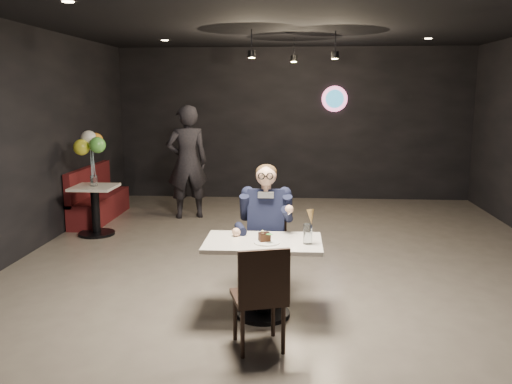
# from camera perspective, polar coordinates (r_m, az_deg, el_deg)

# --- Properties ---
(floor) EXTENTS (9.00, 9.00, 0.00)m
(floor) POSITION_cam_1_polar(r_m,az_deg,el_deg) (6.73, 3.69, -7.96)
(floor) COLOR slate
(floor) RESTS_ON ground
(wall_sign) EXTENTS (0.50, 0.06, 0.50)m
(wall_sign) POSITION_cam_1_polar(r_m,az_deg,el_deg) (10.89, 8.27, 9.68)
(wall_sign) COLOR pink
(wall_sign) RESTS_ON floor
(pendant_lights) EXTENTS (1.40, 1.20, 0.36)m
(pendant_lights) POSITION_cam_1_polar(r_m,az_deg,el_deg) (8.42, 4.04, 15.57)
(pendant_lights) COLOR black
(pendant_lights) RESTS_ON floor
(main_table) EXTENTS (1.10, 0.70, 0.75)m
(main_table) POSITION_cam_1_polar(r_m,az_deg,el_deg) (5.23, 0.74, -9.09)
(main_table) COLOR white
(main_table) RESTS_ON floor
(chair_far) EXTENTS (0.42, 0.46, 0.92)m
(chair_far) POSITION_cam_1_polar(r_m,az_deg,el_deg) (5.73, 1.07, -6.45)
(chair_far) COLOR black
(chair_far) RESTS_ON floor
(chair_near) EXTENTS (0.53, 0.56, 0.92)m
(chair_near) POSITION_cam_1_polar(r_m,az_deg,el_deg) (4.59, 0.27, -10.79)
(chair_near) COLOR black
(chair_near) RESTS_ON floor
(seated_man) EXTENTS (0.60, 0.80, 1.44)m
(seated_man) POSITION_cam_1_polar(r_m,az_deg,el_deg) (5.66, 1.08, -3.93)
(seated_man) COLOR black
(seated_man) RESTS_ON floor
(dessert_plate) EXTENTS (0.24, 0.24, 0.01)m
(dessert_plate) POSITION_cam_1_polar(r_m,az_deg,el_deg) (5.03, 1.17, -5.34)
(dessert_plate) COLOR white
(dessert_plate) RESTS_ON main_table
(cake_slice) EXTENTS (0.12, 0.11, 0.07)m
(cake_slice) POSITION_cam_1_polar(r_m,az_deg,el_deg) (5.05, 0.90, -4.79)
(cake_slice) COLOR black
(cake_slice) RESTS_ON dessert_plate
(mint_leaf) EXTENTS (0.07, 0.04, 0.01)m
(mint_leaf) POSITION_cam_1_polar(r_m,az_deg,el_deg) (4.98, 1.44, -4.46)
(mint_leaf) COLOR green
(mint_leaf) RESTS_ON cake_slice
(sundae_glass) EXTENTS (0.08, 0.08, 0.19)m
(sundae_glass) POSITION_cam_1_polar(r_m,az_deg,el_deg) (5.01, 5.47, -4.41)
(sundae_glass) COLOR silver
(sundae_glass) RESTS_ON main_table
(wafer_cone) EXTENTS (0.08, 0.08, 0.14)m
(wafer_cone) POSITION_cam_1_polar(r_m,az_deg,el_deg) (4.98, 5.81, -2.65)
(wafer_cone) COLOR tan
(wafer_cone) RESTS_ON sundae_glass
(booth_bench) EXTENTS (0.45, 1.80, 0.90)m
(booth_bench) POSITION_cam_1_polar(r_m,az_deg,el_deg) (9.50, -16.16, -0.12)
(booth_bench) COLOR #4C1012
(booth_bench) RESTS_ON floor
(side_table) EXTENTS (0.62, 0.62, 0.78)m
(side_table) POSITION_cam_1_polar(r_m,az_deg,el_deg) (8.49, -16.54, -1.79)
(side_table) COLOR white
(side_table) RESTS_ON floor
(balloon_vase) EXTENTS (0.11, 0.11, 0.16)m
(balloon_vase) POSITION_cam_1_polar(r_m,az_deg,el_deg) (8.41, -16.70, 1.14)
(balloon_vase) COLOR silver
(balloon_vase) RESTS_ON side_table
(balloon_bunch) EXTENTS (0.43, 0.43, 0.71)m
(balloon_bunch) POSITION_cam_1_polar(r_m,az_deg,el_deg) (8.36, -16.85, 4.03)
(balloon_bunch) COLOR yellow
(balloon_bunch) RESTS_ON balloon_vase
(passerby) EXTENTS (0.81, 0.67, 1.92)m
(passerby) POSITION_cam_1_polar(r_m,az_deg,el_deg) (9.27, -7.24, 3.14)
(passerby) COLOR black
(passerby) RESTS_ON floor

